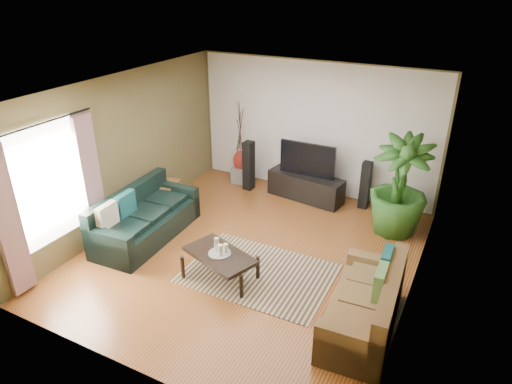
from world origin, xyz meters
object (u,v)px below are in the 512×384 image
Objects in this scene: coffee_table at (220,266)px; pedestal at (241,174)px; speaker_left at (249,166)px; side_table at (165,195)px; sofa_right at (364,301)px; vase at (240,160)px; speaker_right at (365,185)px; potted_plant at (399,186)px; television at (307,159)px; tv_stand at (306,187)px; sofa_left at (146,215)px.

coffee_table reaches higher than pedestal.
speaker_left reaches higher than side_table.
sofa_right is 1.67× the size of speaker_left.
sofa_right is 4.90m from vase.
speaker_right is 1.07m from potted_plant.
speaker_left is at bearing -174.18° from television.
speaker_right is 1.75× the size of side_table.
coffee_table is at bearing -84.49° from tv_stand.
potted_plant reaches higher than sofa_right.
sofa_right is at bearing 17.93° from coffee_table.
side_table is (-3.44, -1.81, -0.20)m from speaker_right.
side_table is (-0.71, -1.76, -0.23)m from vase.
speaker_left reaches higher than sofa_left.
potted_plant is (3.77, 2.15, 0.46)m from sofa_left.
potted_plant is at bearing 72.10° from coffee_table.
speaker_left is at bearing -167.14° from tv_stand.
vase is at bearing -176.65° from tv_stand.
coffee_table is at bearing -65.99° from pedestal.
sofa_left is at bearing -174.97° from coffee_table.
sofa_right is at bearing -86.58° from potted_plant.
coffee_table is 3.11m from tv_stand.
speaker_right is at bearing 0.91° from pedestal.
television is (0.13, 3.13, 0.63)m from coffee_table.
sofa_right is 4.90m from pedestal.
speaker_left is 3.05× the size of pedestal.
sofa_right is 1.00× the size of potted_plant.
television is at bearing 7.89° from speaker_left.
potted_plant is at bearing -63.06° from sofa_left.
vase is (-3.45, 0.62, -0.38)m from potted_plant.
speaker_left is 0.40m from vase.
television is 1.19× the size of speaker_right.
sofa_left is at bearing -117.51° from tv_stand.
side_table is at bearing -136.41° from tv_stand.
pedestal is 1.90m from side_table.
television is 1.72m from pedestal.
sofa_left is 1.96× the size of speaker_left.
pedestal is at bearing 0.00° from vase.
sofa_left is 1.83m from coffee_table.
side_table is at bearing -144.03° from television.
sofa_left reaches higher than coffee_table.
vase is at bearing 68.07° from side_table.
side_table is (-1.04, -1.53, -0.26)m from speaker_left.
speaker_left is at bearing -35.63° from pedestal.
vase reaches higher than pedestal.
sofa_left is at bearing -125.25° from television.
coffee_table is 3.36m from potted_plant.
pedestal is at bearing -135.89° from sofa_right.
pedestal is 0.33m from vase.
pedestal is at bearing 169.76° from potted_plant.
sofa_right is 1.85× the size of speaker_right.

